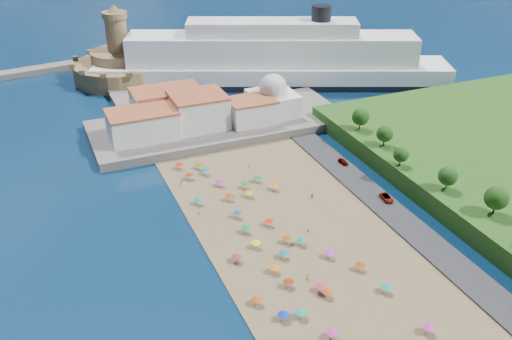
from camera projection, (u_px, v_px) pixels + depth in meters
name	position (u px, v px, depth m)	size (l,w,h in m)	color
ground	(280.00, 245.00, 141.20)	(700.00, 700.00, 0.00)	#071938
terrace	(219.00, 124.00, 203.10)	(90.00, 36.00, 3.00)	#59544C
jetty	(137.00, 100.00, 224.10)	(18.00, 70.00, 2.40)	#59544C
waterfront_buildings	(182.00, 112.00, 196.13)	(57.00, 29.00, 11.00)	silver
domed_building	(273.00, 98.00, 204.76)	(16.00, 16.00, 15.00)	silver
fortress	(120.00, 65.00, 245.82)	(40.00, 40.00, 32.40)	#977C4B
cruise_ship	(272.00, 61.00, 240.45)	(147.51, 79.16, 32.93)	black
beach_parasols	(298.00, 271.00, 128.92)	(31.19, 116.93, 2.20)	gray
beachgoers	(264.00, 239.00, 141.81)	(37.60, 99.15, 1.89)	tan
parked_cars	(396.00, 206.00, 154.95)	(3.06, 76.75, 1.42)	gray
hillside_trees	(452.00, 178.00, 150.85)	(11.36, 102.86, 7.69)	#382314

